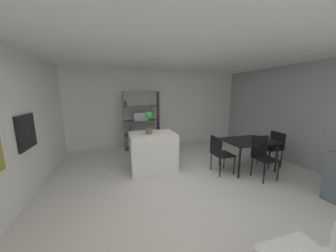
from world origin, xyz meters
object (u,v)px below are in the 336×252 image
object	(u,v)px
kitchen_island	(153,151)
potted_plant_on_island	(149,121)
built_in_oven	(26,132)
dining_chair_near	(262,154)
open_bookshelf	(140,119)
dining_chair_window_side	(273,145)
dining_chair_island_side	(219,151)
dining_table	(248,143)

from	to	relation	value
kitchen_island	potted_plant_on_island	world-z (taller)	potted_plant_on_island
built_in_oven	kitchen_island	bearing A→B (deg)	12.14
kitchen_island	dining_chair_near	bearing A→B (deg)	-26.83
potted_plant_on_island	open_bookshelf	bearing A→B (deg)	88.99
potted_plant_on_island	dining_chair_window_side	world-z (taller)	potted_plant_on_island
kitchen_island	dining_chair_window_side	size ratio (longest dim) A/B	1.24
dining_chair_window_side	dining_chair_island_side	size ratio (longest dim) A/B	1.01
kitchen_island	dining_chair_island_side	world-z (taller)	kitchen_island
open_bookshelf	dining_chair_window_side	xyz separation A→B (m)	(3.08, -2.42, -0.46)
dining_chair_island_side	dining_table	bearing A→B (deg)	-89.25
kitchen_island	potted_plant_on_island	size ratio (longest dim) A/B	2.05
built_in_oven	potted_plant_on_island	size ratio (longest dim) A/B	1.14
dining_table	built_in_oven	bearing A→B (deg)	177.70
built_in_oven	dining_table	bearing A→B (deg)	-2.30
kitchen_island	open_bookshelf	size ratio (longest dim) A/B	0.57
dining_table	dining_chair_near	world-z (taller)	dining_chair_near
built_in_oven	dining_chair_near	distance (m)	4.65
open_bookshelf	dining_chair_near	xyz separation A→B (m)	(2.29, -2.86, -0.45)
built_in_oven	open_bookshelf	xyz separation A→B (m)	(2.27, 2.23, -0.20)
dining_chair_near	built_in_oven	bearing A→B (deg)	173.24
built_in_oven	dining_chair_window_side	bearing A→B (deg)	-2.00
dining_chair_window_side	dining_chair_island_side	xyz separation A→B (m)	(-1.59, 0.01, -0.01)
open_bookshelf	dining_table	bearing A→B (deg)	-46.47
potted_plant_on_island	dining_chair_near	bearing A→B (deg)	-25.10
kitchen_island	dining_chair_island_side	distance (m)	1.59
potted_plant_on_island	dining_chair_window_side	distance (m)	3.25
dining_chair_window_side	dining_chair_near	distance (m)	0.90
dining_chair_window_side	dining_chair_near	world-z (taller)	dining_chair_near
dining_chair_window_side	dining_chair_near	size ratio (longest dim) A/B	0.95
potted_plant_on_island	open_bookshelf	distance (m)	1.78
built_in_oven	dining_chair_near	world-z (taller)	built_in_oven
open_bookshelf	dining_table	world-z (taller)	open_bookshelf
dining_chair_near	potted_plant_on_island	bearing A→B (deg)	155.98
dining_chair_window_side	potted_plant_on_island	bearing A→B (deg)	-99.33
dining_table	dining_chair_island_side	world-z (taller)	dining_chair_island_side
kitchen_island	dining_chair_window_side	bearing A→B (deg)	-12.82
open_bookshelf	dining_chair_island_side	size ratio (longest dim) A/B	2.19
potted_plant_on_island	dining_chair_window_side	xyz separation A→B (m)	(3.11, -0.65, -0.69)
built_in_oven	potted_plant_on_island	world-z (taller)	built_in_oven
potted_plant_on_island	dining_chair_near	xyz separation A→B (m)	(2.32, -1.09, -0.67)
kitchen_island	dining_chair_near	distance (m)	2.50
potted_plant_on_island	open_bookshelf	size ratio (longest dim) A/B	0.28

